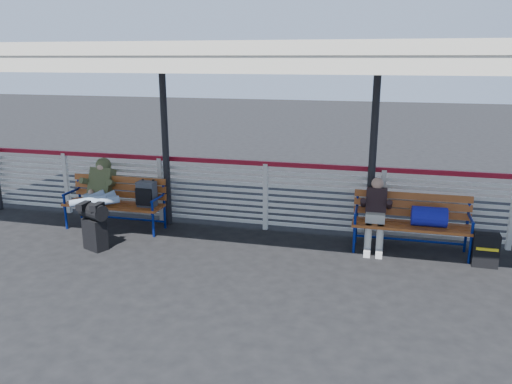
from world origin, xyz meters
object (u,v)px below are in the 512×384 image
(traveler_man, at_px, (97,196))
(companion_person, at_px, (376,213))
(bench_right, at_px, (419,217))
(suitcase_side, at_px, (485,250))
(luggage_stack, at_px, (94,224))
(bench_left, at_px, (125,197))

(traveler_man, height_order, companion_person, traveler_man)
(bench_right, relative_size, suitcase_side, 3.59)
(suitcase_side, bearing_deg, luggage_stack, -170.91)
(luggage_stack, height_order, bench_right, bench_right)
(luggage_stack, relative_size, traveler_man, 0.47)
(bench_right, relative_size, traveler_man, 1.10)
(companion_person, bearing_deg, traveler_man, -174.74)
(luggage_stack, distance_m, companion_person, 4.46)
(suitcase_side, bearing_deg, bench_left, 179.14)
(traveler_man, bearing_deg, suitcase_side, 1.21)
(luggage_stack, bearing_deg, traveler_man, 139.89)
(bench_right, height_order, companion_person, companion_person)
(companion_person, bearing_deg, suitcase_side, -10.54)
(companion_person, bearing_deg, bench_left, -178.91)
(companion_person, xyz_separation_m, suitcase_side, (1.60, -0.30, -0.35))
(bench_left, bearing_deg, bench_right, 1.14)
(luggage_stack, height_order, traveler_man, traveler_man)
(suitcase_side, bearing_deg, traveler_man, -177.57)
(bench_left, bearing_deg, companion_person, 1.09)
(luggage_stack, distance_m, bench_left, 1.05)
(bench_left, xyz_separation_m, suitcase_side, (5.93, -0.22, -0.34))
(bench_right, xyz_separation_m, suitcase_side, (0.95, -0.31, -0.33))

